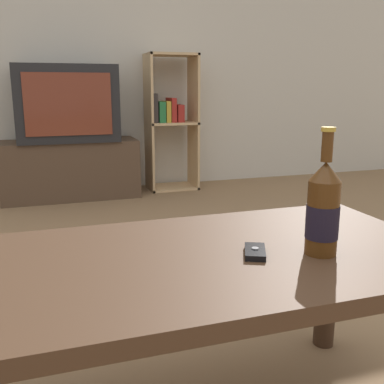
# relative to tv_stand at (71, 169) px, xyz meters

# --- Properties ---
(back_wall) EXTENTS (8.00, 0.05, 2.60)m
(back_wall) POSITION_rel_tv_stand_xyz_m (0.12, 0.28, 1.07)
(back_wall) COLOR beige
(back_wall) RESTS_ON ground_plane
(coffee_table) EXTENTS (1.27, 0.62, 0.49)m
(coffee_table) POSITION_rel_tv_stand_xyz_m (0.12, -2.74, 0.18)
(coffee_table) COLOR #422B1C
(coffee_table) RESTS_ON ground_plane
(tv_stand) EXTENTS (1.06, 0.42, 0.46)m
(tv_stand) POSITION_rel_tv_stand_xyz_m (0.00, 0.00, 0.00)
(tv_stand) COLOR #4C3828
(tv_stand) RESTS_ON ground_plane
(television) EXTENTS (0.76, 0.48, 0.58)m
(television) POSITION_rel_tv_stand_xyz_m (0.00, -0.00, 0.52)
(television) COLOR black
(television) RESTS_ON tv_stand
(bookshelf) EXTENTS (0.42, 0.30, 1.15)m
(bookshelf) POSITION_rel_tv_stand_xyz_m (0.85, 0.07, 0.37)
(bookshelf) COLOR tan
(bookshelf) RESTS_ON ground_plane
(beer_bottle) EXTENTS (0.08, 0.08, 0.30)m
(beer_bottle) POSITION_rel_tv_stand_xyz_m (0.42, -2.83, 0.37)
(beer_bottle) COLOR #47280F
(beer_bottle) RESTS_ON coffee_table
(cell_phone) EXTENTS (0.08, 0.11, 0.02)m
(cell_phone) POSITION_rel_tv_stand_xyz_m (0.27, -2.78, 0.27)
(cell_phone) COLOR black
(cell_phone) RESTS_ON coffee_table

